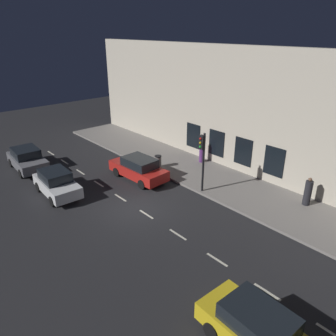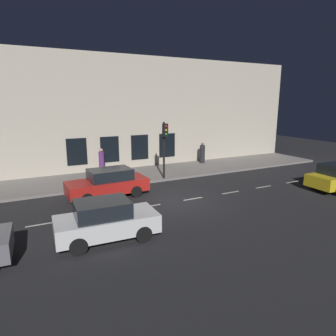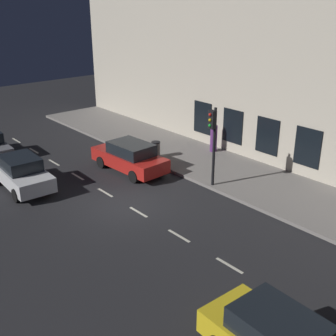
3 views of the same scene
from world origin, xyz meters
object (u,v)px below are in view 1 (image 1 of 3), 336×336
Objects in this scene: trash_bin at (158,161)px; pedestrian_0 at (202,152)px; parked_car_3 at (260,332)px; parked_car_1 at (57,183)px; traffic_light at (203,152)px; parked_car_2 at (27,159)px; parked_car_0 at (139,168)px; pedestrian_1 at (308,192)px.

pedestrian_0 is at bearing -23.88° from trash_bin.
parked_car_3 is 15.81m from pedestrian_0.
parked_car_1 is 2.20× the size of pedestrian_0.
traffic_light reaches higher than parked_car_2.
parked_car_0 is 13.95m from parked_car_3.
parked_car_3 is (-6.60, -8.70, -2.01)m from traffic_light.
traffic_light is 2.13× the size of pedestrian_0.
parked_car_2 is (-6.75, 11.19, -2.01)m from traffic_light.
parked_car_2 is (0.10, 5.30, 0.00)m from parked_car_1.
parked_car_2 is 2.43× the size of pedestrian_1.
trash_bin is at bearing 8.26° from parked_car_0.
pedestrian_0 is (5.29, -1.00, 0.18)m from parked_car_0.
parked_car_1 is 7.39m from trash_bin.
parked_car_0 is at bearing 128.68° from pedestrian_1.
parked_car_2 reaches higher than trash_bin.
pedestrian_0 is (3.65, 3.34, -1.82)m from traffic_light.
parked_car_1 is at bearing 91.92° from parked_car_2.
parked_car_0 is 1.05× the size of parked_car_3.
parked_car_3 is (0.25, -14.59, 0.00)m from parked_car_1.
parked_car_0 is 10.81m from pedestrian_1.
parked_car_0 is at bearing 166.19° from parked_car_1.
parked_car_3 is 2.40× the size of pedestrian_0.
trash_bin is at bearing 84.47° from traffic_light.
pedestrian_0 is (10.25, 12.04, 0.18)m from parked_car_3.
pedestrian_1 is at bearing -57.08° from traffic_light.
pedestrian_1 is (10.23, -11.12, 0.14)m from parked_car_1.
parked_car_2 and parked_car_3 have the same top height.
traffic_light is 9.25m from parked_car_1.
parked_car_2 is 19.89m from parked_car_3.
pedestrian_1 is (3.39, -5.23, -1.86)m from traffic_light.
parked_car_0 is 1.15× the size of parked_car_1.
traffic_light is 5.25m from trash_bin.
parked_car_3 is 4.71× the size of trash_bin.
traffic_light reaches higher than parked_car_0.
parked_car_0 is 5.39m from pedestrian_0.
parked_car_0 is 2.14m from trash_bin.
traffic_light reaches higher than pedestrian_0.
traffic_light is at bearing 142.01° from parked_car_1.
pedestrian_1 is at bearing 124.65° from parked_car_2.
pedestrian_0 reaches higher than parked_car_1.
parked_car_1 is 0.95× the size of parked_car_2.
pedestrian_1 is 10.41m from trash_bin.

